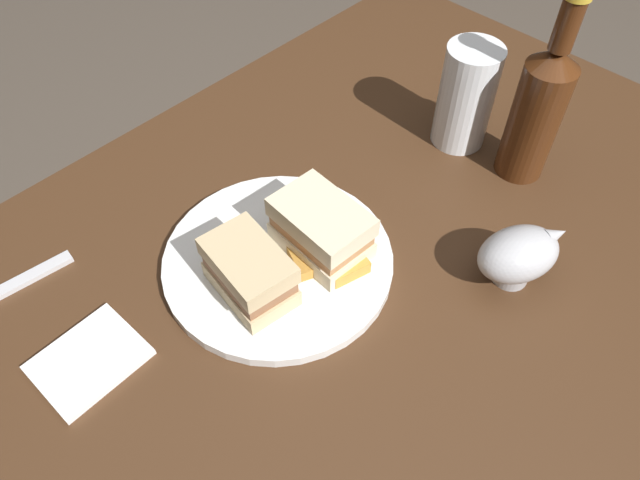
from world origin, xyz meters
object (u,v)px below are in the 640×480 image
Objects in this scene: gravy_boat at (519,254)px; napkin at (89,360)px; plate at (278,261)px; sandwich_half_left at (249,272)px; pint_glass at (465,103)px; cider_bottle at (538,109)px; sandwich_half_right at (321,229)px.

gravy_boat is 0.49m from napkin.
sandwich_half_left reaches higher than plate.
pint_glass is 0.57× the size of cider_bottle.
sandwich_half_right reaches higher than gravy_boat.
gravy_boat is at bearing -54.56° from sandwich_half_right.
gravy_boat is (0.18, -0.21, 0.04)m from plate.
gravy_boat reaches higher than napkin.
plate is 1.86× the size of pint_glass.
sandwich_half_left is 0.43× the size of cider_bottle.
sandwich_half_right reaches higher than napkin.
sandwich_half_left is 0.10m from sandwich_half_right.
napkin is at bearing 147.30° from gravy_boat.
gravy_boat is at bearing -129.88° from pint_glass.
sandwich_half_left is 0.75× the size of pint_glass.
sandwich_half_right is 0.23m from gravy_boat.
sandwich_half_right is at bearing -178.71° from pint_glass.
gravy_boat is (0.23, -0.20, -0.00)m from sandwich_half_left.
sandwich_half_right is (0.05, -0.03, 0.04)m from plate.
sandwich_half_left is at bearing 178.82° from pint_glass.
cider_bottle is at bearing -14.90° from sandwich_half_left.
sandwich_half_left is 1.03× the size of napkin.
plate is 0.24m from napkin.
napkin is at bearing 160.58° from sandwich_half_left.
sandwich_half_right is at bearing -15.60° from napkin.
napkin is (-0.28, 0.08, -0.04)m from sandwich_half_right.
plate is 2.53× the size of napkin.
gravy_boat is 0.20m from cider_bottle.
cider_bottle is at bearing -85.93° from pint_glass.
pint_glass is at bearing 1.29° from sandwich_half_right.
sandwich_half_left is 0.20m from napkin.
cider_bottle is (0.35, -0.12, 0.10)m from plate.
cider_bottle is (0.01, -0.10, 0.04)m from pint_glass.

